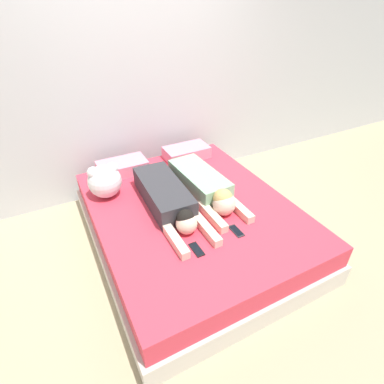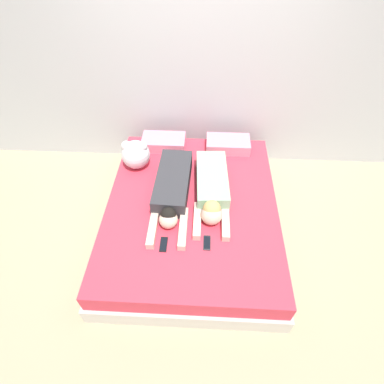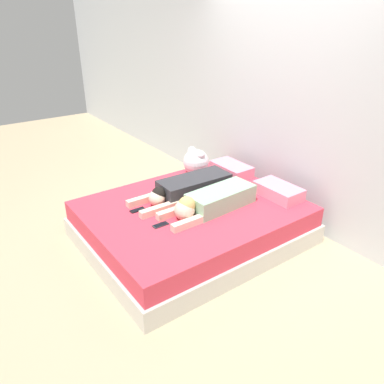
{
  "view_description": "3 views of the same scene",
  "coord_description": "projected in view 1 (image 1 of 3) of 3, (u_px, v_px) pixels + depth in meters",
  "views": [
    {
      "loc": [
        -1.01,
        -1.94,
        2.04
      ],
      "look_at": [
        0.0,
        0.0,
        0.56
      ],
      "focal_mm": 28.0,
      "sensor_mm": 36.0,
      "label": 1
    },
    {
      "loc": [
        0.1,
        -1.97,
        2.67
      ],
      "look_at": [
        0.0,
        0.0,
        0.56
      ],
      "focal_mm": 28.0,
      "sensor_mm": 36.0,
      "label": 2
    },
    {
      "loc": [
        2.77,
        -2.0,
        2.21
      ],
      "look_at": [
        0.0,
        0.0,
        0.56
      ],
      "focal_mm": 35.0,
      "sensor_mm": 36.0,
      "label": 3
    }
  ],
  "objects": [
    {
      "name": "plush_toy",
      "position": [
        105.0,
        180.0,
        2.77
      ],
      "size": [
        0.31,
        0.31,
        0.33
      ],
      "color": "white",
      "rests_on": "bed"
    },
    {
      "name": "person_left",
      "position": [
        168.0,
        199.0,
        2.65
      ],
      "size": [
        0.35,
        1.15,
        0.2
      ],
      "color": "#333338",
      "rests_on": "bed"
    },
    {
      "name": "bed",
      "position": [
        192.0,
        223.0,
        2.84
      ],
      "size": [
        1.75,
        2.15,
        0.41
      ],
      "color": "beige",
      "rests_on": "ground_plane"
    },
    {
      "name": "person_right",
      "position": [
        206.0,
        186.0,
        2.81
      ],
      "size": [
        0.34,
        1.04,
        0.23
      ],
      "color": "#8CBF99",
      "rests_on": "bed"
    },
    {
      "name": "pillow_head_left",
      "position": [
        123.0,
        167.0,
        3.18
      ],
      "size": [
        0.51,
        0.29,
        0.13
      ],
      "color": "pink",
      "rests_on": "bed"
    },
    {
      "name": "wall_back",
      "position": [
        138.0,
        75.0,
        3.12
      ],
      "size": [
        12.0,
        0.06,
        2.6
      ],
      "color": "silver",
      "rests_on": "ground_plane"
    },
    {
      "name": "ground_plane",
      "position": [
        192.0,
        239.0,
        2.95
      ],
      "size": [
        12.0,
        12.0,
        0.0
      ],
      "primitive_type": "plane",
      "color": "tan"
    },
    {
      "name": "cell_phone_left",
      "position": [
        197.0,
        249.0,
        2.25
      ],
      "size": [
        0.06,
        0.15,
        0.01
      ],
      "color": "black",
      "rests_on": "bed"
    },
    {
      "name": "pillow_head_right",
      "position": [
        187.0,
        152.0,
        3.47
      ],
      "size": [
        0.51,
        0.29,
        0.13
      ],
      "color": "pink",
      "rests_on": "bed"
    },
    {
      "name": "cell_phone_right",
      "position": [
        236.0,
        231.0,
        2.43
      ],
      "size": [
        0.06,
        0.15,
        0.01
      ],
      "color": "#2D2D33",
      "rests_on": "bed"
    }
  ]
}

